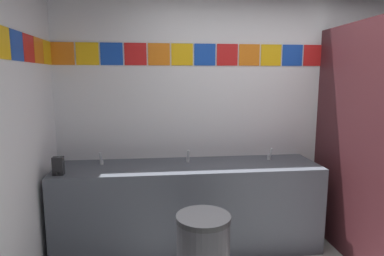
# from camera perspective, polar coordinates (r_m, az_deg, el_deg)

# --- Properties ---
(wall_back) EXTENTS (4.20, 0.09, 2.79)m
(wall_back) POSITION_cam_1_polar(r_m,az_deg,el_deg) (3.57, 11.45, 4.08)
(wall_back) COLOR silver
(wall_back) RESTS_ON ground_plane
(vanity_counter) EXTENTS (2.54, 0.62, 0.85)m
(vanity_counter) POSITION_cam_1_polar(r_m,az_deg,el_deg) (3.30, -0.54, -13.46)
(vanity_counter) COLOR #4C515B
(vanity_counter) RESTS_ON ground_plane
(faucet_left) EXTENTS (0.04, 0.10, 0.14)m
(faucet_left) POSITION_cam_1_polar(r_m,az_deg,el_deg) (3.27, -15.74, -5.42)
(faucet_left) COLOR silver
(faucet_left) RESTS_ON vanity_counter
(faucet_center) EXTENTS (0.04, 0.10, 0.14)m
(faucet_center) POSITION_cam_1_polar(r_m,az_deg,el_deg) (3.24, -0.72, -5.21)
(faucet_center) COLOR silver
(faucet_center) RESTS_ON vanity_counter
(faucet_right) EXTENTS (0.04, 0.10, 0.14)m
(faucet_right) POSITION_cam_1_polar(r_m,az_deg,el_deg) (3.43, 13.58, -4.67)
(faucet_right) COLOR silver
(faucet_right) RESTS_ON vanity_counter
(soap_dispenser) EXTENTS (0.09, 0.09, 0.16)m
(soap_dispenser) POSITION_cam_1_polar(r_m,az_deg,el_deg) (3.07, -22.54, -6.21)
(soap_dispenser) COLOR black
(soap_dispenser) RESTS_ON vanity_counter
(toilet) EXTENTS (0.39, 0.49, 0.74)m
(toilet) POSITION_cam_1_polar(r_m,az_deg,el_deg) (3.95, 30.34, -12.91)
(toilet) COLOR white
(toilet) RESTS_ON ground_plane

